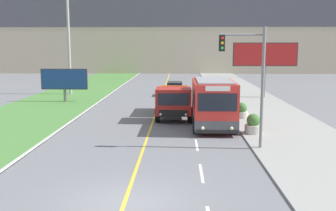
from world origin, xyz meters
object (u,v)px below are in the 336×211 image
planter_round_near (253,125)px  planter_round_second (241,111)px  dump_truck (174,102)px  planter_round_far (226,94)px  utility_pole_far (69,42)px  billboard_large (265,56)px  planter_round_third (231,101)px  billboard_small (64,80)px  car_distant (175,89)px  city_bus (213,104)px  traffic_light_mast (250,72)px

planter_round_near → planter_round_second: planter_round_near is taller
dump_truck → planter_round_far: dump_truck is taller
dump_truck → utility_pole_far: 18.31m
utility_pole_far → planter_round_far: (16.14, -3.79, -4.94)m
billboard_large → planter_round_third: 8.33m
billboard_small → planter_round_third: billboard_small is taller
dump_truck → planter_round_near: 6.88m
car_distant → planter_round_third: car_distant is taller
utility_pole_far → planter_round_second: size_ratio=9.87×
city_bus → traffic_light_mast: 5.62m
traffic_light_mast → billboard_large: 20.12m
car_distant → billboard_large: bearing=-9.4°
car_distant → billboard_large: billboard_large is taller
billboard_large → planter_round_far: 5.48m
planter_round_near → planter_round_far: (0.13, 14.92, -0.01)m
planter_round_near → dump_truck: bearing=133.9°
city_bus → utility_pole_far: 22.27m
car_distant → planter_round_third: 9.17m
city_bus → planter_round_far: (2.35, 13.24, -0.97)m
traffic_light_mast → planter_round_far: bearing=86.9°
planter_round_near → planter_round_far: planter_round_near is taller
billboard_small → planter_round_third: 15.36m
car_distant → planter_round_third: size_ratio=3.95×
traffic_light_mast → planter_round_third: (0.85, 13.20, -3.33)m
car_distant → planter_round_far: size_ratio=3.73×
planter_round_near → billboard_small: bearing=138.9°
billboard_small → billboard_large: bearing=9.6°
car_distant → traffic_light_mast: size_ratio=0.70×
utility_pole_far → planter_round_near: 25.12m
billboard_large → car_distant: bearing=170.6°
planter_round_near → planter_round_third: size_ratio=1.07×
utility_pole_far → planter_round_near: utility_pole_far is taller
city_bus → planter_round_second: city_bus is taller
traffic_light_mast → planter_round_second: bearing=83.5°
utility_pole_far → billboard_large: bearing=-6.9°
billboard_large → planter_round_far: (-3.92, -1.34, -3.59)m
car_distant → billboard_small: 11.26m
billboard_large → planter_round_near: size_ratio=5.40×
dump_truck → utility_pole_far: utility_pole_far is taller
planter_round_far → car_distant: bearing=150.4°
car_distant → billboard_small: size_ratio=1.00×
billboard_large → dump_truck: bearing=-127.8°
traffic_light_mast → billboard_small: (-14.12, 16.30, -1.82)m
dump_truck → billboard_small: 13.08m
billboard_large → billboard_small: size_ratio=1.47×
billboard_large → planter_round_near: 17.14m
city_bus → planter_round_far: size_ratio=4.72×
billboard_small → planter_round_second: (15.06, -8.08, -1.50)m
planter_round_far → billboard_large: bearing=18.9°
billboard_small → planter_round_near: (14.98, -13.05, -1.47)m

